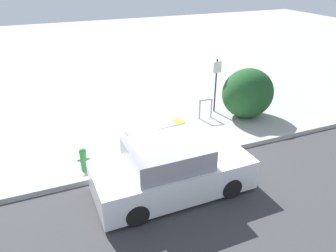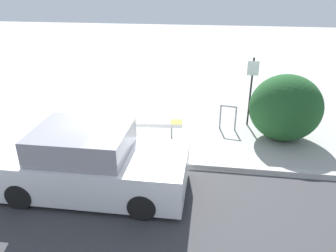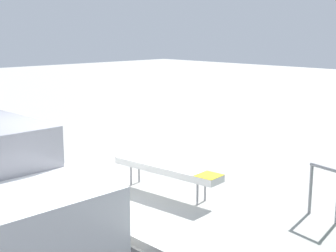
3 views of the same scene
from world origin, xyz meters
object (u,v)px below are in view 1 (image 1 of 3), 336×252
object	(u,v)px
bench	(156,128)
parked_car_near	(172,171)
bike_rack	(206,107)
sign_post	(216,81)
fire_hydrant	(83,158)

from	to	relation	value
bench	parked_car_near	bearing A→B (deg)	-108.59
bench	parked_car_near	world-z (taller)	parked_car_near
bike_rack	sign_post	distance (m)	1.21
fire_hydrant	parked_car_near	bearing A→B (deg)	-44.16
sign_post	bike_rack	bearing A→B (deg)	-146.51
bench	sign_post	xyz separation A→B (m)	(3.19, 1.37, 0.95)
bike_rack	fire_hydrant	xyz separation A→B (m)	(-5.27, -1.92, -0.09)
fire_hydrant	parked_car_near	world-z (taller)	parked_car_near
bike_rack	parked_car_near	size ratio (longest dim) A/B	0.19
bike_rack	bench	bearing A→B (deg)	-159.95
sign_post	fire_hydrant	xyz separation A→B (m)	(-5.96, -2.37, -0.98)
sign_post	parked_car_near	bearing A→B (deg)	-131.44
parked_car_near	bike_rack	bearing A→B (deg)	50.27
sign_post	fire_hydrant	distance (m)	6.49
sign_post	fire_hydrant	bearing A→B (deg)	-158.28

